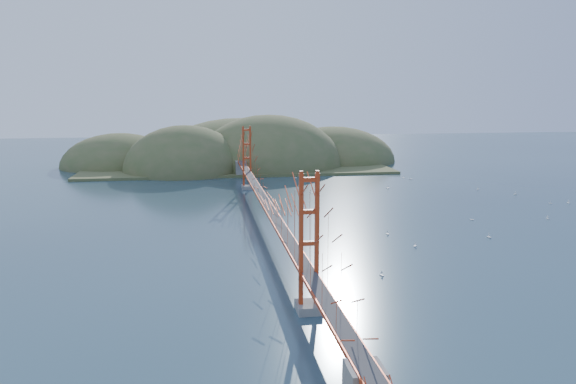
{
  "coord_description": "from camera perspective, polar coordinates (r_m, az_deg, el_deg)",
  "views": [
    {
      "loc": [
        -8.44,
        -73.0,
        17.81
      ],
      "look_at": [
        2.99,
        0.0,
        4.63
      ],
      "focal_mm": 35.0,
      "sensor_mm": 36.0,
      "label": 1
    }
  ],
  "objects": [
    {
      "name": "sailboat_0",
      "position": [
        74.16,
        19.73,
        -4.27
      ],
      "size": [
        0.59,
        0.61,
        0.68
      ],
      "color": "white",
      "rests_on": "ground"
    },
    {
      "name": "sailboat_7",
      "position": [
        118.73,
        12.37,
        1.33
      ],
      "size": [
        0.66,
        0.66,
        0.74
      ],
      "color": "white",
      "rests_on": "ground"
    },
    {
      "name": "sailboat_8",
      "position": [
        106.78,
        10.12,
        0.44
      ],
      "size": [
        0.62,
        0.62,
        0.7
      ],
      "color": "white",
      "rests_on": "ground"
    },
    {
      "name": "sailboat_4",
      "position": [
        109.75,
        18.73,
        0.31
      ],
      "size": [
        0.62,
        0.62,
        0.64
      ],
      "color": "white",
      "rests_on": "ground"
    },
    {
      "name": "sailboat_12",
      "position": [
        117.98,
        0.76,
        1.5
      ],
      "size": [
        0.54,
        0.51,
        0.61
      ],
      "color": "white",
      "rests_on": "ground"
    },
    {
      "name": "sailboat_11",
      "position": [
        100.3,
        25.1,
        -1.0
      ],
      "size": [
        0.57,
        0.57,
        0.59
      ],
      "color": "white",
      "rests_on": "ground"
    },
    {
      "name": "sailboat_10",
      "position": [
        56.47,
        9.49,
        -8.26
      ],
      "size": [
        0.53,
        0.54,
        0.61
      ],
      "color": "white",
      "rests_on": "ground"
    },
    {
      "name": "sailboat_5",
      "position": [
        88.14,
        24.86,
        -2.4
      ],
      "size": [
        0.5,
        0.54,
        0.61
      ],
      "color": "white",
      "rests_on": "ground"
    },
    {
      "name": "far_headlands",
      "position": [
        143.03,
        -4.56,
        2.93
      ],
      "size": [
        84.0,
        58.0,
        25.0
      ],
      "color": "brown",
      "rests_on": "ground"
    },
    {
      "name": "sailboat_17",
      "position": [
        106.52,
        22.09,
        -0.17
      ],
      "size": [
        0.65,
        0.57,
        0.74
      ],
      "color": "white",
      "rests_on": "ground"
    },
    {
      "name": "bridge",
      "position": [
        74.45,
        -2.3,
        1.76
      ],
      "size": [
        2.2,
        94.4,
        12.0
      ],
      "color": "gray",
      "rests_on": "ground"
    },
    {
      "name": "sailboat_2",
      "position": [
        83.4,
        18.17,
        -2.63
      ],
      "size": [
        0.61,
        0.61,
        0.66
      ],
      "color": "white",
      "rests_on": "ground"
    },
    {
      "name": "sailboat_9",
      "position": [
        101.87,
        26.6,
        -0.95
      ],
      "size": [
        0.49,
        0.58,
        0.67
      ],
      "color": "white",
      "rests_on": "ground"
    },
    {
      "name": "sailboat_1",
      "position": [
        72.45,
        10.07,
        -4.16
      ],
      "size": [
        0.51,
        0.55,
        0.62
      ],
      "color": "white",
      "rests_on": "ground"
    },
    {
      "name": "sailboat_14",
      "position": [
        67.54,
        12.78,
        -5.3
      ],
      "size": [
        0.63,
        0.63,
        0.67
      ],
      "color": "white",
      "rests_on": "ground"
    },
    {
      "name": "sailboat_extra_0",
      "position": [
        71.98,
        2.96,
        -4.1
      ],
      "size": [
        0.59,
        0.55,
        0.66
      ],
      "color": "white",
      "rests_on": "ground"
    },
    {
      "name": "sailboat_3",
      "position": [
        100.77,
        2.34,
        0.0
      ],
      "size": [
        0.49,
        0.44,
        0.56
      ],
      "color": "white",
      "rests_on": "ground"
    },
    {
      "name": "ground",
      "position": [
        75.61,
        -2.24,
        -3.52
      ],
      "size": [
        320.0,
        320.0,
        0.0
      ],
      "primitive_type": "plane",
      "color": "#284251",
      "rests_on": "ground"
    },
    {
      "name": "sailboat_15",
      "position": [
        120.22,
        11.67,
        1.45
      ],
      "size": [
        0.54,
        0.54,
        0.57
      ],
      "color": "white",
      "rests_on": "ground"
    }
  ]
}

